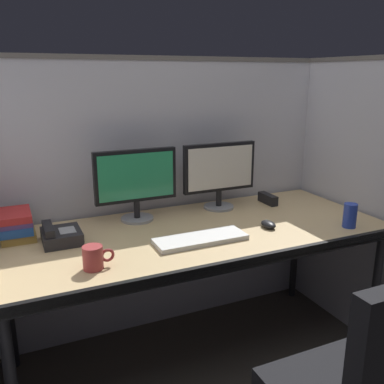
{
  "coord_description": "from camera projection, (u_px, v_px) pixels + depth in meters",
  "views": [
    {
      "loc": [
        -0.82,
        -1.47,
        1.48
      ],
      "look_at": [
        0.0,
        0.35,
        0.92
      ],
      "focal_mm": 39.46,
      "sensor_mm": 36.0,
      "label": 1
    }
  ],
  "objects": [
    {
      "name": "keyboard_main",
      "position": [
        200.0,
        239.0,
        1.93
      ],
      "size": [
        0.43,
        0.15,
        0.02
      ],
      "primitive_type": "cube",
      "color": "silver",
      "rests_on": "desk"
    },
    {
      "name": "coffee_mug",
      "position": [
        94.0,
        258.0,
        1.65
      ],
      "size": [
        0.13,
        0.08,
        0.09
      ],
      "color": "#993333",
      "rests_on": "desk"
    },
    {
      "name": "desk_phone",
      "position": [
        60.0,
        236.0,
        1.91
      ],
      "size": [
        0.17,
        0.19,
        0.09
      ],
      "color": "black",
      "rests_on": "desk"
    },
    {
      "name": "monitor_left",
      "position": [
        136.0,
        180.0,
        2.16
      ],
      "size": [
        0.43,
        0.17,
        0.37
      ],
      "color": "gray",
      "rests_on": "desk"
    },
    {
      "name": "cubicle_partition_rear",
      "position": [
        164.0,
        197.0,
        2.46
      ],
      "size": [
        2.21,
        0.06,
        1.57
      ],
      "color": "silver",
      "rests_on": "ground"
    },
    {
      "name": "red_stapler",
      "position": [
        268.0,
        199.0,
        2.49
      ],
      "size": [
        0.04,
        0.15,
        0.06
      ],
      "primitive_type": "cube",
      "color": "black",
      "rests_on": "desk"
    },
    {
      "name": "computer_mouse",
      "position": [
        268.0,
        224.0,
        2.1
      ],
      "size": [
        0.06,
        0.1,
        0.04
      ],
      "color": "black",
      "rests_on": "desk"
    },
    {
      "name": "soda_can",
      "position": [
        350.0,
        215.0,
        2.1
      ],
      "size": [
        0.07,
        0.07,
        0.12
      ],
      "primitive_type": "cylinder",
      "color": "#263FB2",
      "rests_on": "desk"
    },
    {
      "name": "cubicle_partition_right",
      "position": [
        364.0,
        201.0,
        2.37
      ],
      "size": [
        0.06,
        1.41,
        1.57
      ],
      "color": "silver",
      "rests_on": "ground"
    },
    {
      "name": "monitor_right",
      "position": [
        219.0,
        171.0,
        2.36
      ],
      "size": [
        0.43,
        0.17,
        0.37
      ],
      "color": "gray",
      "rests_on": "desk"
    },
    {
      "name": "book_stack",
      "position": [
        15.0,
        225.0,
        1.96
      ],
      "size": [
        0.16,
        0.22,
        0.13
      ],
      "color": "olive",
      "rests_on": "desk"
    },
    {
      "name": "desk",
      "position": [
        197.0,
        240.0,
        2.08
      ],
      "size": [
        1.9,
        0.8,
        0.74
      ],
      "color": "tan",
      "rests_on": "ground"
    }
  ]
}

